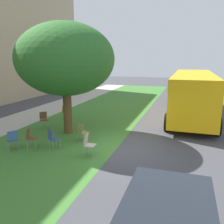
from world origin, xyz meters
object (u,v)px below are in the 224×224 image
Objects in this scene: chair_1 at (88,143)px; chair_3 at (44,118)px; chair_0 at (65,110)px; chair_2 at (53,138)px; chair_5 at (82,131)px; chair_4 at (12,139)px; chair_6 at (31,137)px; street_tree at (65,60)px; school_bus at (193,90)px.

chair_3 is (2.95, 4.03, 0.00)m from chair_1.
chair_0 is 1.00× the size of chair_2.
chair_0 is 1.00× the size of chair_5.
chair_4 and chair_5 have the same top height.
chair_0 and chair_6 have the same top height.
street_tree is at bearing 51.01° from chair_5.
chair_5 is (1.87, -2.38, 0.00)m from chair_4.
chair_2 is 10.08m from school_bus.
chair_5 is (-3.81, -2.95, 0.00)m from chair_0.
chair_1 is 1.00× the size of chair_6.
street_tree is 8.81m from school_bus.
street_tree is 3.66m from chair_5.
street_tree reaches higher than chair_2.
street_tree is 3.77m from chair_3.
chair_4 is (-0.64, 1.56, 0.00)m from chair_2.
chair_1 is at bearing -143.35° from chair_0.
chair_0 is 5.71m from chair_4.
chair_2 is (-5.04, -2.13, 0.00)m from chair_0.
chair_0 is 1.00× the size of chair_3.
chair_3 is 3.48m from chair_4.
street_tree is 4.60m from chair_0.
chair_5 is at bearing -142.21° from chair_0.
chair_0 is 4.82m from chair_5.
chair_1 is 9.36m from school_bus.
chair_6 is at bearing 167.77° from street_tree.
street_tree is at bearing 133.80° from school_bus.
chair_5 is (-1.54, -3.10, 0.00)m from chair_3.
chair_3 is 9.75m from school_bus.
street_tree is 0.54× the size of school_bus.
street_tree is 6.37× the size of chair_2.
chair_2 is 1.01m from chair_6.
chair_2 is (0.18, 1.75, 0.00)m from chair_1.
chair_3 is 1.00× the size of chair_4.
school_bus reaches higher than chair_1.
school_bus is (8.38, -3.98, 1.24)m from chair_1.
chair_4 is (-5.68, -0.57, 0.00)m from chair_0.
chair_5 is at bearing 144.89° from school_bus.
chair_2 is at bearing 145.09° from school_bus.
chair_0 is 5.47m from chair_2.
chair_3 and chair_4 have the same top height.
school_bus is (5.43, -8.00, 1.24)m from chair_3.
chair_3 is 3.46m from chair_5.
chair_6 is at bearing -50.79° from chair_4.
chair_6 is (-1.40, 1.81, 0.00)m from chair_5.
street_tree reaches higher than chair_5.
chair_1 is 1.00× the size of chair_5.
chair_1 is at bearing -82.05° from chair_4.
chair_2 is 1.00× the size of chair_6.
street_tree is at bearing -12.23° from chair_6.
street_tree is 4.51m from chair_4.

